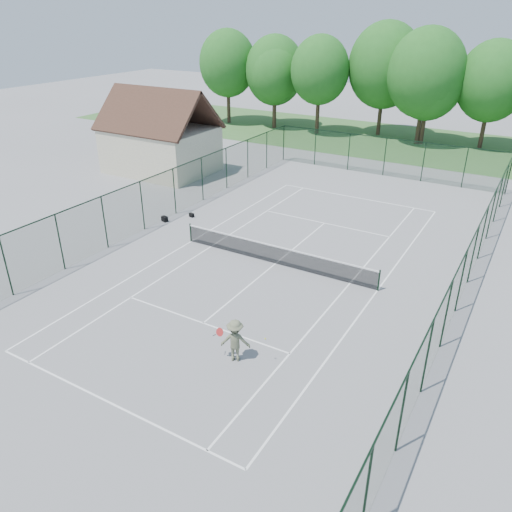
{
  "coord_description": "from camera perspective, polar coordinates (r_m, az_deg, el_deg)",
  "views": [
    {
      "loc": [
        10.89,
        -20.47,
        11.92
      ],
      "look_at": [
        0.0,
        -2.0,
        1.3
      ],
      "focal_mm": 35.0,
      "sensor_mm": 36.0,
      "label": 1
    }
  ],
  "objects": [
    {
      "name": "court_lines",
      "position": [
        26.07,
        2.23,
        -0.87
      ],
      "size": [
        11.05,
        23.85,
        0.01
      ],
      "color": "white",
      "rests_on": "ground"
    },
    {
      "name": "sports_bag_b",
      "position": [
        32.24,
        -7.37,
        4.66
      ],
      "size": [
        0.36,
        0.26,
        0.25
      ],
      "primitive_type": "cube",
      "rotation": [
        0.0,
        0.0,
        -0.22
      ],
      "color": "black",
      "rests_on": "ground"
    },
    {
      "name": "grass_far",
      "position": [
        52.99,
        18.28,
        12.06
      ],
      "size": [
        80.0,
        16.0,
        0.01
      ],
      "primitive_type": "cube",
      "color": "#3E6C32",
      "rests_on": "ground"
    },
    {
      "name": "tennis_player",
      "position": [
        18.84,
        -2.39,
        -9.62
      ],
      "size": [
        1.97,
        1.03,
        1.72
      ],
      "color": "#64684B",
      "rests_on": "ground"
    },
    {
      "name": "fence_enclosure",
      "position": [
        25.4,
        2.29,
        2.25
      ],
      "size": [
        18.05,
        36.05,
        3.02
      ],
      "color": "#15351E",
      "rests_on": "ground"
    },
    {
      "name": "ground",
      "position": [
        26.07,
        2.23,
        -0.88
      ],
      "size": [
        140.0,
        140.0,
        0.0
      ],
      "primitive_type": "plane",
      "color": "gray",
      "rests_on": "ground"
    },
    {
      "name": "tree_line_far",
      "position": [
        51.97,
        19.25,
        18.43
      ],
      "size": [
        39.4,
        6.4,
        9.7
      ],
      "color": "#442E22",
      "rests_on": "ground"
    },
    {
      "name": "utility_building",
      "position": [
        41.58,
        -10.96,
        13.66
      ],
      "size": [
        8.6,
        6.27,
        6.63
      ],
      "color": "beige",
      "rests_on": "ground"
    },
    {
      "name": "tennis_net",
      "position": [
        25.82,
        2.26,
        0.26
      ],
      "size": [
        11.08,
        0.08,
        1.1
      ],
      "color": "black",
      "rests_on": "ground"
    },
    {
      "name": "sports_bag_a",
      "position": [
        31.78,
        -10.4,
        4.19
      ],
      "size": [
        0.47,
        0.36,
        0.33
      ],
      "primitive_type": "cube",
      "rotation": [
        0.0,
        0.0,
        -0.28
      ],
      "color": "black",
      "rests_on": "ground"
    }
  ]
}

